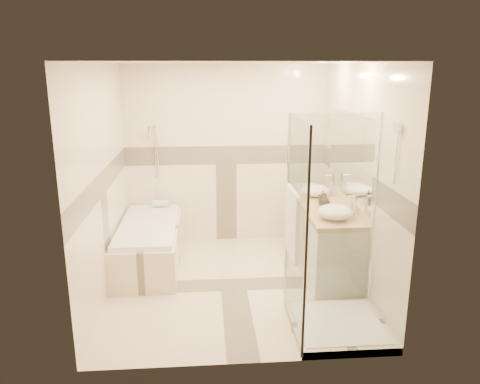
{
  "coord_description": "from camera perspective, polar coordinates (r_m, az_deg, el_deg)",
  "views": [
    {
      "loc": [
        -0.3,
        -4.97,
        2.47
      ],
      "look_at": [
        0.1,
        0.25,
        1.05
      ],
      "focal_mm": 35.0,
      "sensor_mm": 36.0,
      "label": 1
    }
  ],
  "objects": [
    {
      "name": "amenity_bottle_b",
      "position": [
        5.62,
        10.27,
        -0.95
      ],
      "size": [
        0.16,
        0.16,
        0.17
      ],
      "primitive_type": "imported",
      "rotation": [
        0.0,
        0.0,
        -0.27
      ],
      "color": "black",
      "rests_on": "vanity"
    },
    {
      "name": "amenity_bottle_a",
      "position": [
        5.71,
        10.04,
        -0.67
      ],
      "size": [
        0.09,
        0.09,
        0.17
      ],
      "primitive_type": "imported",
      "rotation": [
        0.0,
        0.0,
        0.22
      ],
      "color": "black",
      "rests_on": "vanity"
    },
    {
      "name": "vessel_sink_far",
      "position": [
        5.2,
        11.51,
        -2.39
      ],
      "size": [
        0.39,
        0.39,
        0.15
      ],
      "primitive_type": "ellipsoid",
      "color": "white",
      "rests_on": "vanity"
    },
    {
      "name": "vanity",
      "position": [
        5.83,
        10.11,
        -5.6
      ],
      "size": [
        0.58,
        1.62,
        0.85
      ],
      "color": "silver",
      "rests_on": "ground"
    },
    {
      "name": "bathtub",
      "position": [
        6.06,
        -11.02,
        -6.01
      ],
      "size": [
        0.75,
        1.7,
        0.56
      ],
      "color": "beige",
      "rests_on": "ground"
    },
    {
      "name": "room",
      "position": [
        5.14,
        -0.29,
        1.54
      ],
      "size": [
        2.82,
        3.02,
        2.52
      ],
      "color": "beige",
      "rests_on": "ground"
    },
    {
      "name": "faucet_far",
      "position": [
        5.24,
        13.83,
        -1.51
      ],
      "size": [
        0.11,
        0.03,
        0.27
      ],
      "color": "silver",
      "rests_on": "vanity"
    },
    {
      "name": "faucet_near",
      "position": [
        6.1,
        11.15,
        1.08
      ],
      "size": [
        0.12,
        0.03,
        0.28
      ],
      "color": "silver",
      "rests_on": "vanity"
    },
    {
      "name": "vessel_sink_near",
      "position": [
        6.07,
        9.15,
        0.21
      ],
      "size": [
        0.36,
        0.36,
        0.15
      ],
      "primitive_type": "ellipsoid",
      "color": "white",
      "rests_on": "vanity"
    },
    {
      "name": "rolled_towel",
      "position": [
        6.61,
        -9.66,
        -1.4
      ],
      "size": [
        0.22,
        0.1,
        0.1
      ],
      "primitive_type": "cylinder",
      "rotation": [
        0.0,
        1.57,
        0.0
      ],
      "color": "silver",
      "rests_on": "bathtub"
    },
    {
      "name": "shower_enclosure",
      "position": [
        4.6,
        10.5,
        -10.4
      ],
      "size": [
        0.96,
        0.93,
        2.04
      ],
      "color": "beige",
      "rests_on": "ground"
    },
    {
      "name": "folded_towels",
      "position": [
        6.27,
        8.71,
        0.42
      ],
      "size": [
        0.22,
        0.3,
        0.09
      ],
      "primitive_type": "cube",
      "rotation": [
        0.0,
        0.0,
        0.24
      ],
      "color": "silver",
      "rests_on": "vanity"
    }
  ]
}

